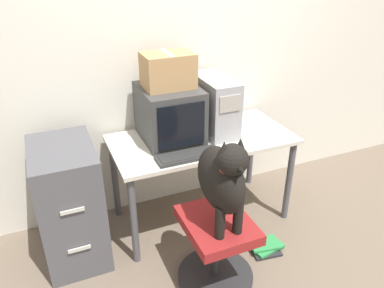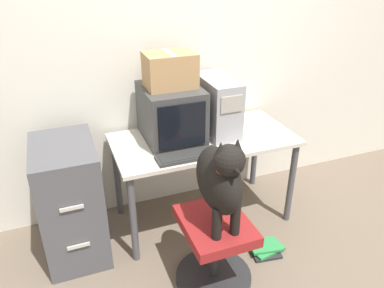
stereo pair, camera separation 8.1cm
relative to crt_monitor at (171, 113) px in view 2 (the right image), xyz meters
name	(u,v)px [view 2 (the right image)]	position (x,y,z in m)	size (l,w,h in m)	color
ground_plane	(219,241)	(0.22, -0.42, -0.93)	(12.00, 12.00, 0.00)	#6B5B4C
wall_back	(185,50)	(0.22, 0.32, 0.37)	(8.00, 0.05, 2.60)	silver
desk	(204,148)	(0.22, -0.09, -0.29)	(1.37, 0.68, 0.73)	beige
crt_monitor	(171,113)	(0.00, 0.00, 0.00)	(0.41, 0.49, 0.40)	#383838
pc_tower	(217,105)	(0.36, -0.01, 0.01)	(0.22, 0.48, 0.42)	#99999E
keyboard	(189,156)	(0.01, -0.33, -0.19)	(0.45, 0.15, 0.03)	#2D2D2D
computer_mouse	(228,148)	(0.31, -0.32, -0.18)	(0.06, 0.04, 0.03)	silver
office_chair	(214,248)	(0.03, -0.74, -0.66)	(0.51, 0.51, 0.49)	#262628
dog	(220,179)	(0.03, -0.79, -0.10)	(0.21, 0.47, 0.62)	black
filing_cabinet	(71,201)	(-0.79, -0.12, -0.50)	(0.41, 0.61, 0.86)	#4C4C51
cardboard_box	(170,70)	(0.00, 0.00, 0.32)	(0.34, 0.25, 0.24)	#A87F51
book_stack_floor	(265,249)	(0.49, -0.65, -0.90)	(0.26, 0.21, 0.06)	#262628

